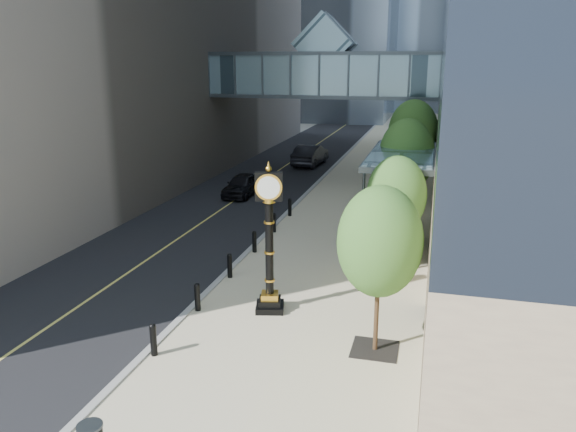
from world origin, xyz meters
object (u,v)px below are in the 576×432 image
(pedestrian, at_px, (389,229))
(car_near, at_px, (242,185))
(car_far, at_px, (310,155))
(street_clock, at_px, (269,250))

(pedestrian, bearing_deg, car_near, -45.69)
(pedestrian, distance_m, car_far, 21.80)
(pedestrian, bearing_deg, car_far, -73.83)
(street_clock, distance_m, car_far, 28.50)
(car_near, relative_size, car_far, 0.80)
(street_clock, xyz_separation_m, car_far, (-4.80, 28.06, -1.41))
(car_near, bearing_deg, pedestrian, -38.17)
(street_clock, distance_m, pedestrian, 8.67)
(pedestrian, xyz_separation_m, car_far, (-8.21, 20.20, -0.08))
(car_near, xyz_separation_m, car_far, (1.86, 11.83, 0.15))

